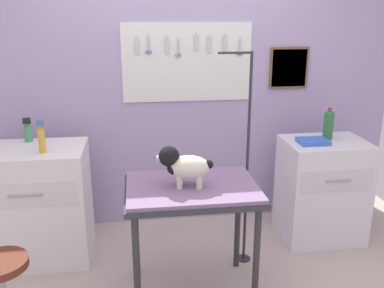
{
  "coord_description": "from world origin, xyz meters",
  "views": [
    {
      "loc": [
        -0.36,
        -2.44,
        1.91
      ],
      "look_at": [
        -0.01,
        0.17,
        1.09
      ],
      "focal_mm": 39.71,
      "sensor_mm": 36.0,
      "label": 1
    }
  ],
  "objects_px": {
    "counter_left": "(37,204)",
    "cabinet_right": "(322,190)",
    "soda_bottle": "(328,125)",
    "detangler_spray": "(42,139)",
    "stool": "(1,279)",
    "dog": "(183,165)",
    "grooming_table": "(192,198)",
    "grooming_arm": "(246,170)"
  },
  "relations": [
    {
      "from": "counter_left",
      "to": "cabinet_right",
      "type": "relative_size",
      "value": 1.04
    },
    {
      "from": "cabinet_right",
      "to": "soda_bottle",
      "type": "bearing_deg",
      "value": 61.22
    },
    {
      "from": "cabinet_right",
      "to": "detangler_spray",
      "type": "distance_m",
      "value": 2.33
    },
    {
      "from": "stool",
      "to": "dog",
      "type": "bearing_deg",
      "value": 21.26
    },
    {
      "from": "counter_left",
      "to": "grooming_table",
      "type": "bearing_deg",
      "value": -28.22
    },
    {
      "from": "grooming_arm",
      "to": "detangler_spray",
      "type": "bearing_deg",
      "value": 173.39
    },
    {
      "from": "dog",
      "to": "cabinet_right",
      "type": "relative_size",
      "value": 0.43
    },
    {
      "from": "cabinet_right",
      "to": "grooming_arm",
      "type": "bearing_deg",
      "value": -159.37
    },
    {
      "from": "grooming_arm",
      "to": "soda_bottle",
      "type": "relative_size",
      "value": 6.12
    },
    {
      "from": "cabinet_right",
      "to": "stool",
      "type": "relative_size",
      "value": 1.45
    },
    {
      "from": "grooming_arm",
      "to": "grooming_table",
      "type": "bearing_deg",
      "value": -143.65
    },
    {
      "from": "stool",
      "to": "detangler_spray",
      "type": "xyz_separation_m",
      "value": [
        0.09,
        0.93,
        0.54
      ]
    },
    {
      "from": "dog",
      "to": "cabinet_right",
      "type": "bearing_deg",
      "value": 26.22
    },
    {
      "from": "dog",
      "to": "soda_bottle",
      "type": "xyz_separation_m",
      "value": [
        1.31,
        0.69,
        0.05
      ]
    },
    {
      "from": "stool",
      "to": "detangler_spray",
      "type": "distance_m",
      "value": 1.08
    },
    {
      "from": "grooming_arm",
      "to": "cabinet_right",
      "type": "height_order",
      "value": "grooming_arm"
    },
    {
      "from": "detangler_spray",
      "to": "grooming_arm",
      "type": "bearing_deg",
      "value": -6.61
    },
    {
      "from": "grooming_arm",
      "to": "soda_bottle",
      "type": "bearing_deg",
      "value": 23.55
    },
    {
      "from": "dog",
      "to": "grooming_arm",
      "type": "bearing_deg",
      "value": 33.59
    },
    {
      "from": "grooming_arm",
      "to": "soda_bottle",
      "type": "distance_m",
      "value": 0.9
    },
    {
      "from": "soda_bottle",
      "to": "detangler_spray",
      "type": "bearing_deg",
      "value": -175.69
    },
    {
      "from": "grooming_arm",
      "to": "soda_bottle",
      "type": "height_order",
      "value": "grooming_arm"
    },
    {
      "from": "grooming_arm",
      "to": "counter_left",
      "type": "relative_size",
      "value": 1.8
    },
    {
      "from": "grooming_table",
      "to": "grooming_arm",
      "type": "distance_m",
      "value": 0.57
    },
    {
      "from": "counter_left",
      "to": "detangler_spray",
      "type": "height_order",
      "value": "detangler_spray"
    },
    {
      "from": "grooming_arm",
      "to": "stool",
      "type": "xyz_separation_m",
      "value": [
        -1.59,
        -0.76,
        -0.28
      ]
    },
    {
      "from": "grooming_arm",
      "to": "dog",
      "type": "bearing_deg",
      "value": -146.41
    },
    {
      "from": "dog",
      "to": "detangler_spray",
      "type": "relative_size",
      "value": 1.53
    },
    {
      "from": "grooming_table",
      "to": "stool",
      "type": "height_order",
      "value": "grooming_table"
    },
    {
      "from": "cabinet_right",
      "to": "detangler_spray",
      "type": "relative_size",
      "value": 3.56
    },
    {
      "from": "grooming_table",
      "to": "counter_left",
      "type": "bearing_deg",
      "value": 151.78
    },
    {
      "from": "grooming_arm",
      "to": "stool",
      "type": "relative_size",
      "value": 2.72
    },
    {
      "from": "soda_bottle",
      "to": "stool",
      "type": "bearing_deg",
      "value": -155.1
    },
    {
      "from": "stool",
      "to": "grooming_arm",
      "type": "bearing_deg",
      "value": 25.56
    },
    {
      "from": "grooming_arm",
      "to": "cabinet_right",
      "type": "relative_size",
      "value": 1.88
    },
    {
      "from": "grooming_table",
      "to": "grooming_arm",
      "type": "bearing_deg",
      "value": 36.35
    },
    {
      "from": "dog",
      "to": "soda_bottle",
      "type": "relative_size",
      "value": 1.4
    },
    {
      "from": "counter_left",
      "to": "detangler_spray",
      "type": "relative_size",
      "value": 3.72
    },
    {
      "from": "grooming_table",
      "to": "soda_bottle",
      "type": "relative_size",
      "value": 3.3
    },
    {
      "from": "soda_bottle",
      "to": "cabinet_right",
      "type": "bearing_deg",
      "value": -118.78
    },
    {
      "from": "detangler_spray",
      "to": "soda_bottle",
      "type": "relative_size",
      "value": 0.92
    },
    {
      "from": "soda_bottle",
      "to": "counter_left",
      "type": "bearing_deg",
      "value": -178.51
    }
  ]
}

